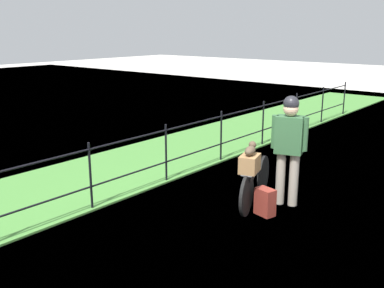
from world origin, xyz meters
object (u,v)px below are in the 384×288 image
object	(u,v)px
bicycle_main	(255,183)
wooden_crate	(250,164)
terrier_dog	(251,150)
cyclist_person	(289,141)
backpack_on_paving	(265,202)

from	to	relation	value
bicycle_main	wooden_crate	size ratio (longest dim) A/B	4.35
terrier_dog	cyclist_person	size ratio (longest dim) A/B	0.19
backpack_on_paving	bicycle_main	bearing A→B (deg)	-24.08
bicycle_main	wooden_crate	bearing A→B (deg)	-163.09
wooden_crate	bicycle_main	bearing A→B (deg)	16.91
terrier_dog	cyclist_person	world-z (taller)	cyclist_person
wooden_crate	backpack_on_paving	xyz separation A→B (m)	(0.08, -0.23, -0.55)
backpack_on_paving	cyclist_person	bearing A→B (deg)	-80.05
bicycle_main	wooden_crate	xyz separation A→B (m)	(-0.34, -0.10, 0.42)
terrier_dog	bicycle_main	bearing A→B (deg)	16.91
bicycle_main	cyclist_person	world-z (taller)	cyclist_person
bicycle_main	cyclist_person	distance (m)	0.83
wooden_crate	backpack_on_paving	bearing A→B (deg)	-72.14
wooden_crate	terrier_dog	xyz separation A→B (m)	(0.02, 0.01, 0.20)
wooden_crate	cyclist_person	world-z (taller)	cyclist_person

